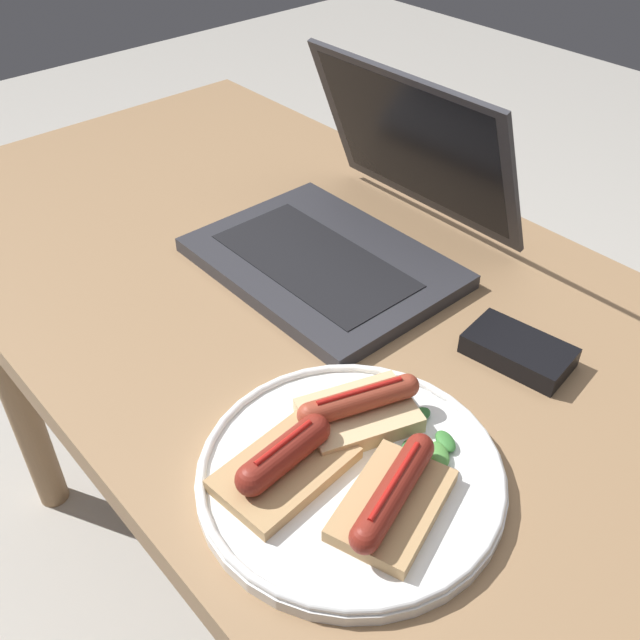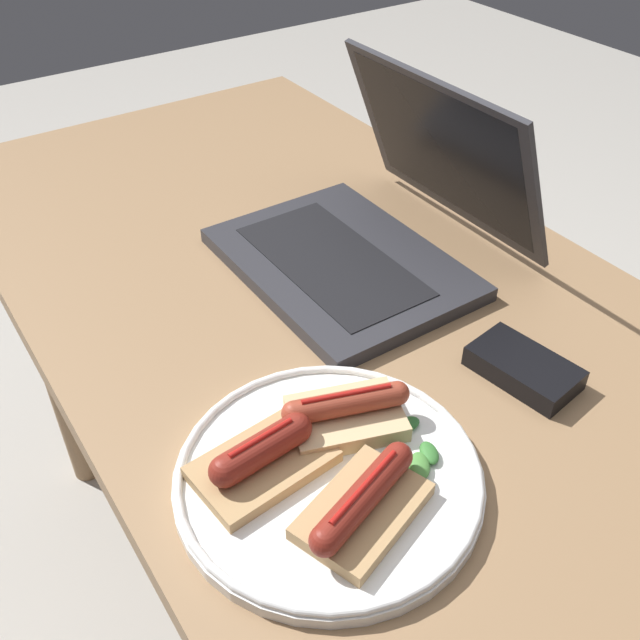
# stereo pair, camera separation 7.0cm
# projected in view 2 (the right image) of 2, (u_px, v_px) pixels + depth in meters

# --- Properties ---
(ground_plane) EXTENTS (6.00, 6.00, 0.00)m
(ground_plane) POSITION_uv_depth(u_px,v_px,m) (333.00, 621.00, 1.28)
(ground_plane) COLOR #B7B2A8
(desk) EXTENTS (1.31, 0.65, 0.73)m
(desk) POSITION_uv_depth(u_px,v_px,m) (339.00, 366.00, 0.89)
(desk) COLOR #93704C
(desk) RESTS_ON ground_plane
(laptop) EXTENTS (0.31, 0.31, 0.22)m
(laptop) POSITION_uv_depth(u_px,v_px,m) (370.00, 231.00, 0.87)
(laptop) COLOR #2D2D33
(laptop) RESTS_ON desk
(plate) EXTENTS (0.27, 0.27, 0.02)m
(plate) POSITION_uv_depth(u_px,v_px,m) (328.00, 475.00, 0.62)
(plate) COLOR white
(plate) RESTS_ON desk
(sausage_toast_left) EXTENTS (0.10, 0.12, 0.04)m
(sausage_toast_left) POSITION_uv_depth(u_px,v_px,m) (346.00, 412.00, 0.65)
(sausage_toast_left) COLOR #D6B784
(sausage_toast_left) RESTS_ON plate
(sausage_toast_middle) EXTENTS (0.09, 0.13, 0.04)m
(sausage_toast_middle) POSITION_uv_depth(u_px,v_px,m) (262.00, 457.00, 0.61)
(sausage_toast_middle) COLOR tan
(sausage_toast_middle) RESTS_ON plate
(sausage_toast_right) EXTENTS (0.10, 0.13, 0.04)m
(sausage_toast_right) POSITION_uv_depth(u_px,v_px,m) (363.00, 504.00, 0.57)
(sausage_toast_right) COLOR tan
(sausage_toast_right) RESTS_ON plate
(salad_pile) EXTENTS (0.07, 0.05, 0.01)m
(salad_pile) POSITION_uv_depth(u_px,v_px,m) (415.00, 451.00, 0.63)
(salad_pile) COLOR #4C8E3D
(salad_pile) RESTS_ON plate
(external_drive) EXTENTS (0.12, 0.08, 0.02)m
(external_drive) POSITION_uv_depth(u_px,v_px,m) (524.00, 368.00, 0.72)
(external_drive) COLOR black
(external_drive) RESTS_ON desk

